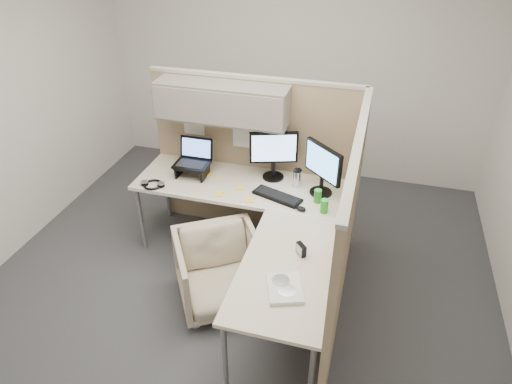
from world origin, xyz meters
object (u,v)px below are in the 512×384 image
(monitor_left, at_px, (274,152))
(keyboard, at_px, (277,196))
(office_chair, at_px, (220,268))
(desk, at_px, (255,216))

(monitor_left, distance_m, keyboard, 0.43)
(office_chair, bearing_deg, desk, 25.72)
(desk, distance_m, keyboard, 0.30)
(office_chair, relative_size, monitor_left, 1.50)
(desk, relative_size, office_chair, 2.86)
(desk, height_order, office_chair, desk)
(monitor_left, bearing_deg, office_chair, -121.86)
(desk, height_order, monitor_left, monitor_left)
(office_chair, height_order, monitor_left, monitor_left)
(desk, bearing_deg, monitor_left, 88.99)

